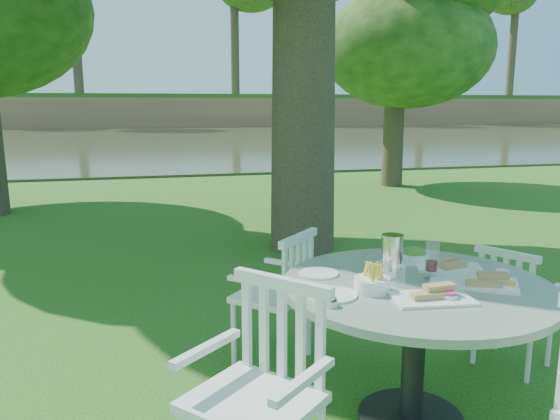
% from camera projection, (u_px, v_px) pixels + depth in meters
% --- Properties ---
extents(ground, '(140.00, 140.00, 0.00)m').
position_uv_depth(ground, '(286.00, 319.00, 4.36)').
color(ground, '#16440E').
rests_on(ground, ground).
extents(table, '(1.39, 1.39, 0.78)m').
position_uv_depth(table, '(416.00, 311.00, 2.83)').
color(table, black).
rests_on(table, ground).
extents(chair_ne, '(0.53, 0.54, 0.80)m').
position_uv_depth(chair_ne, '(510.00, 299.00, 3.45)').
color(chair_ne, white).
rests_on(chair_ne, ground).
extents(chair_nw, '(0.61, 0.61, 0.88)m').
position_uv_depth(chair_nw, '(284.00, 288.00, 3.52)').
color(chair_nw, white).
rests_on(chair_nw, ground).
extents(chair_sw, '(0.66, 0.67, 0.96)m').
position_uv_depth(chair_sw, '(266.00, 377.00, 2.27)').
color(chair_sw, white).
rests_on(chair_sw, ground).
extents(tableware, '(1.12, 0.80, 0.23)m').
position_uv_depth(tableware, '(410.00, 272.00, 2.83)').
color(tableware, white).
rests_on(tableware, table).
extents(river, '(100.00, 28.00, 0.12)m').
position_uv_depth(river, '(166.00, 140.00, 26.28)').
color(river, '#31351F').
rests_on(river, ground).
extents(far_bank, '(100.00, 18.00, 15.20)m').
position_uv_depth(far_bank, '(156.00, 32.00, 42.23)').
color(far_bank, '#8D6142').
rests_on(far_bank, ground).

